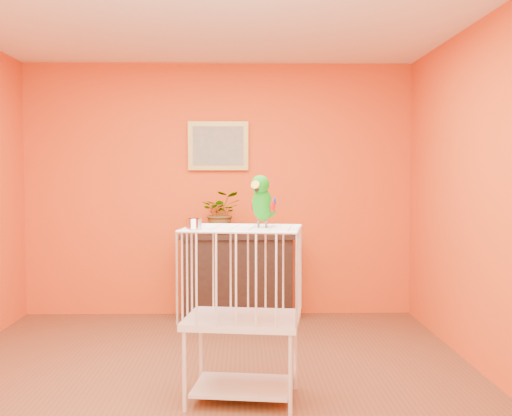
{
  "coord_description": "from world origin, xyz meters",
  "views": [
    {
      "loc": [
        0.25,
        -4.4,
        1.46
      ],
      "look_at": [
        0.33,
        -0.33,
        1.24
      ],
      "focal_mm": 45.0,
      "sensor_mm": 36.0,
      "label": 1
    }
  ],
  "objects": [
    {
      "name": "ground",
      "position": [
        0.0,
        0.0,
        0.0
      ],
      "size": [
        4.5,
        4.5,
        0.0
      ],
      "primitive_type": "plane",
      "color": "brown",
      "rests_on": "ground"
    },
    {
      "name": "room_shell",
      "position": [
        0.0,
        0.0,
        1.58
      ],
      "size": [
        4.5,
        4.5,
        4.5
      ],
      "color": "#E34715",
      "rests_on": "ground"
    },
    {
      "name": "console_cabinet",
      "position": [
        0.2,
        2.05,
        0.43
      ],
      "size": [
        1.16,
        0.42,
        0.86
      ],
      "color": "black",
      "rests_on": "ground"
    },
    {
      "name": "potted_plant",
      "position": [
        0.04,
        2.05,
        1.03
      ],
      "size": [
        0.41,
        0.45,
        0.33
      ],
      "primitive_type": "imported",
      "rotation": [
        0.0,
        0.0,
        0.06
      ],
      "color": "#26722D",
      "rests_on": "console_cabinet"
    },
    {
      "name": "framed_picture",
      "position": [
        0.0,
        2.22,
        1.75
      ],
      "size": [
        0.62,
        0.04,
        0.5
      ],
      "color": "#A68A3B",
      "rests_on": "room_shell"
    },
    {
      "name": "birdcage",
      "position": [
        0.25,
        -0.33,
        0.58
      ],
      "size": [
        0.79,
        0.65,
        1.12
      ],
      "rotation": [
        0.0,
        0.0,
        -0.14
      ],
      "color": "silver",
      "rests_on": "ground"
    },
    {
      "name": "feed_cup",
      "position": [
        -0.05,
        -0.48,
        1.15
      ],
      "size": [
        0.09,
        0.09,
        0.07
      ],
      "primitive_type": "cylinder",
      "color": "silver",
      "rests_on": "birdcage"
    },
    {
      "name": "parrot",
      "position": [
        0.37,
        -0.31,
        1.29
      ],
      "size": [
        0.2,
        0.3,
        0.34
      ],
      "rotation": [
        0.0,
        0.0,
        -0.42
      ],
      "color": "#59544C",
      "rests_on": "birdcage"
    }
  ]
}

